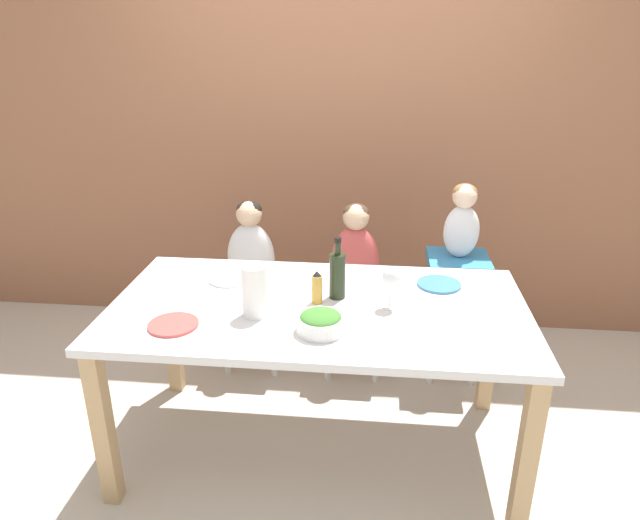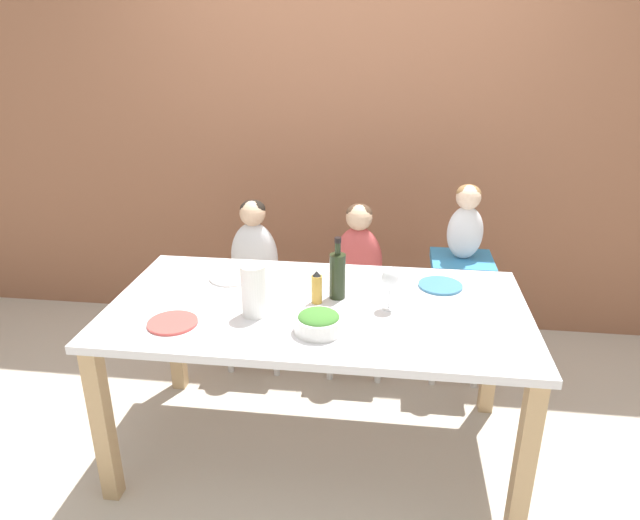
% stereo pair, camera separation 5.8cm
% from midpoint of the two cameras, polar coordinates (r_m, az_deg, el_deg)
% --- Properties ---
extents(ground_plane, '(14.00, 14.00, 0.00)m').
position_cam_midpoint_polar(ground_plane, '(2.90, 0.42, -18.20)').
color(ground_plane, '#BCB2A3').
extents(wall_back, '(10.00, 0.06, 2.70)m').
position_cam_midpoint_polar(wall_back, '(3.62, 3.17, 13.69)').
color(wall_back, '#8E5B42').
rests_on(wall_back, ground_plane).
extents(dining_table, '(1.80, 0.94, 0.77)m').
position_cam_midpoint_polar(dining_table, '(2.52, 0.46, -6.37)').
color(dining_table, silver).
rests_on(dining_table, ground_plane).
extents(chair_far_left, '(0.39, 0.37, 0.47)m').
position_cam_midpoint_polar(chair_far_left, '(3.36, -5.86, -4.32)').
color(chair_far_left, silver).
rests_on(chair_far_left, ground_plane).
extents(chair_far_center, '(0.39, 0.37, 0.47)m').
position_cam_midpoint_polar(chair_far_center, '(3.29, 4.19, -4.91)').
color(chair_far_center, silver).
rests_on(chair_far_center, ground_plane).
extents(chair_right_highchair, '(0.33, 0.31, 0.73)m').
position_cam_midpoint_polar(chair_right_highchair, '(3.24, 14.27, -2.69)').
color(chair_right_highchair, silver).
rests_on(chair_right_highchair, ground_plane).
extents(person_child_left, '(0.27, 0.15, 0.54)m').
position_cam_midpoint_polar(person_child_left, '(3.22, -6.10, 1.29)').
color(person_child_left, silver).
rests_on(person_child_left, chair_far_left).
extents(person_child_center, '(0.27, 0.15, 0.54)m').
position_cam_midpoint_polar(person_child_center, '(3.14, 4.37, 0.81)').
color(person_child_center, '#C64C4C').
rests_on(person_child_center, chair_far_center).
extents(person_baby_right, '(0.19, 0.13, 0.40)m').
position_cam_midpoint_polar(person_baby_right, '(3.10, 14.95, 4.04)').
color(person_baby_right, silver).
rests_on(person_baby_right, chair_right_highchair).
extents(wine_bottle, '(0.07, 0.07, 0.28)m').
position_cam_midpoint_polar(wine_bottle, '(2.49, 2.43, -1.44)').
color(wine_bottle, '#232D19').
rests_on(wine_bottle, dining_table).
extents(paper_towel_roll, '(0.11, 0.11, 0.22)m').
position_cam_midpoint_polar(paper_towel_roll, '(2.36, -5.93, -3.03)').
color(paper_towel_roll, white).
rests_on(paper_towel_roll, dining_table).
extents(wine_glass_near, '(0.07, 0.07, 0.19)m').
position_cam_midpoint_polar(wine_glass_near, '(2.40, 7.72, -1.94)').
color(wine_glass_near, white).
rests_on(wine_glass_near, dining_table).
extents(salad_bowl_large, '(0.19, 0.19, 0.09)m').
position_cam_midpoint_polar(salad_bowl_large, '(2.24, 0.61, -6.20)').
color(salad_bowl_large, white).
rests_on(salad_bowl_large, dining_table).
extents(dinner_plate_front_left, '(0.20, 0.20, 0.01)m').
position_cam_midpoint_polar(dinner_plate_front_left, '(2.38, -13.85, -6.13)').
color(dinner_plate_front_left, '#D14C47').
rests_on(dinner_plate_front_left, dining_table).
extents(dinner_plate_back_left, '(0.20, 0.20, 0.01)m').
position_cam_midpoint_polar(dinner_plate_back_left, '(2.75, -8.29, -1.76)').
color(dinner_plate_back_left, silver).
rests_on(dinner_plate_back_left, dining_table).
extents(dinner_plate_back_right, '(0.20, 0.20, 0.01)m').
position_cam_midpoint_polar(dinner_plate_back_right, '(2.70, 12.55, -2.51)').
color(dinner_plate_back_right, teal).
rests_on(dinner_plate_back_right, dining_table).
extents(condiment_bottle_hot_sauce, '(0.05, 0.05, 0.15)m').
position_cam_midpoint_polar(condiment_bottle_hot_sauce, '(2.46, 0.34, -2.78)').
color(condiment_bottle_hot_sauce, '#BC8E33').
rests_on(condiment_bottle_hot_sauce, dining_table).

